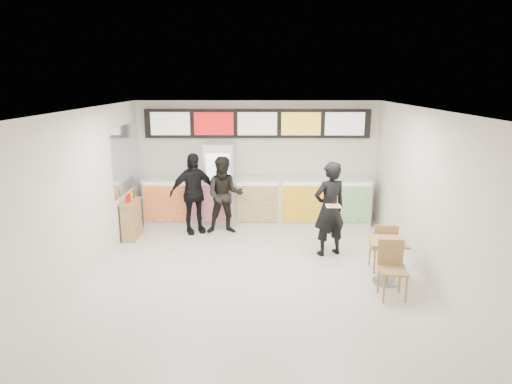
{
  "coord_description": "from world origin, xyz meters",
  "views": [
    {
      "loc": [
        0.08,
        -7.79,
        3.46
      ],
      "look_at": [
        -0.01,
        1.2,
        1.27
      ],
      "focal_mm": 32.0,
      "sensor_mm": 36.0,
      "label": 1
    }
  ],
  "objects_px": {
    "service_counter": "(257,201)",
    "customer_mid": "(193,193)",
    "cafe_table": "(388,253)",
    "condiment_ledge": "(132,219)",
    "drinks_fridge": "(219,184)",
    "customer_main": "(330,209)",
    "customer_left": "(225,195)"
  },
  "relations": [
    {
      "from": "service_counter",
      "to": "customer_main",
      "type": "relative_size",
      "value": 2.88
    },
    {
      "from": "cafe_table",
      "to": "customer_mid",
      "type": "bearing_deg",
      "value": 150.35
    },
    {
      "from": "customer_left",
      "to": "cafe_table",
      "type": "bearing_deg",
      "value": -46.69
    },
    {
      "from": "service_counter",
      "to": "cafe_table",
      "type": "bearing_deg",
      "value": -56.13
    },
    {
      "from": "customer_main",
      "to": "cafe_table",
      "type": "relative_size",
      "value": 1.18
    },
    {
      "from": "cafe_table",
      "to": "condiment_ledge",
      "type": "bearing_deg",
      "value": 161.8
    },
    {
      "from": "customer_left",
      "to": "customer_mid",
      "type": "distance_m",
      "value": 0.73
    },
    {
      "from": "drinks_fridge",
      "to": "condiment_ledge",
      "type": "distance_m",
      "value": 2.26
    },
    {
      "from": "customer_left",
      "to": "condiment_ledge",
      "type": "xyz_separation_m",
      "value": [
        -2.08,
        -0.38,
        -0.46
      ]
    },
    {
      "from": "customer_main",
      "to": "customer_mid",
      "type": "xyz_separation_m",
      "value": [
        -2.94,
        1.37,
        -0.03
      ]
    },
    {
      "from": "service_counter",
      "to": "drinks_fridge",
      "type": "bearing_deg",
      "value": 179.01
    },
    {
      "from": "customer_main",
      "to": "customer_mid",
      "type": "height_order",
      "value": "customer_main"
    },
    {
      "from": "drinks_fridge",
      "to": "customer_left",
      "type": "xyz_separation_m",
      "value": [
        0.19,
        -0.73,
        -0.1
      ]
    },
    {
      "from": "service_counter",
      "to": "customer_mid",
      "type": "relative_size",
      "value": 2.96
    },
    {
      "from": "customer_main",
      "to": "service_counter",
      "type": "bearing_deg",
      "value": -77.91
    },
    {
      "from": "customer_left",
      "to": "drinks_fridge",
      "type": "bearing_deg",
      "value": 99.54
    },
    {
      "from": "customer_left",
      "to": "customer_mid",
      "type": "xyz_separation_m",
      "value": [
        -0.73,
        0.02,
        0.04
      ]
    },
    {
      "from": "drinks_fridge",
      "to": "customer_mid",
      "type": "distance_m",
      "value": 0.9
    },
    {
      "from": "drinks_fridge",
      "to": "customer_mid",
      "type": "bearing_deg",
      "value": -127.32
    },
    {
      "from": "cafe_table",
      "to": "condiment_ledge",
      "type": "height_order",
      "value": "condiment_ledge"
    },
    {
      "from": "drinks_fridge",
      "to": "customer_main",
      "type": "bearing_deg",
      "value": -40.92
    },
    {
      "from": "customer_mid",
      "to": "condiment_ledge",
      "type": "relative_size",
      "value": 1.82
    },
    {
      "from": "drinks_fridge",
      "to": "cafe_table",
      "type": "xyz_separation_m",
      "value": [
        3.23,
        -3.43,
        -0.46
      ]
    },
    {
      "from": "customer_mid",
      "to": "cafe_table",
      "type": "height_order",
      "value": "customer_mid"
    },
    {
      "from": "service_counter",
      "to": "cafe_table",
      "type": "distance_m",
      "value": 4.12
    },
    {
      "from": "condiment_ledge",
      "to": "customer_left",
      "type": "bearing_deg",
      "value": 10.48
    },
    {
      "from": "drinks_fridge",
      "to": "customer_left",
      "type": "bearing_deg",
      "value": -75.4
    },
    {
      "from": "customer_main",
      "to": "customer_left",
      "type": "relative_size",
      "value": 1.07
    },
    {
      "from": "service_counter",
      "to": "customer_main",
      "type": "distance_m",
      "value": 2.56
    },
    {
      "from": "drinks_fridge",
      "to": "customer_main",
      "type": "height_order",
      "value": "drinks_fridge"
    },
    {
      "from": "customer_mid",
      "to": "cafe_table",
      "type": "xyz_separation_m",
      "value": [
        3.77,
        -2.72,
        -0.39
      ]
    },
    {
      "from": "customer_mid",
      "to": "condiment_ledge",
      "type": "height_order",
      "value": "customer_mid"
    }
  ]
}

